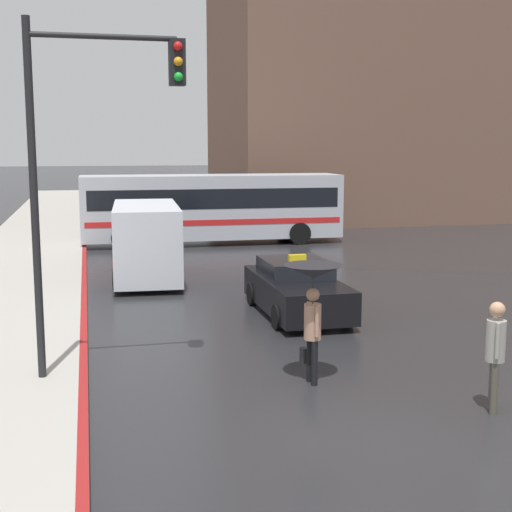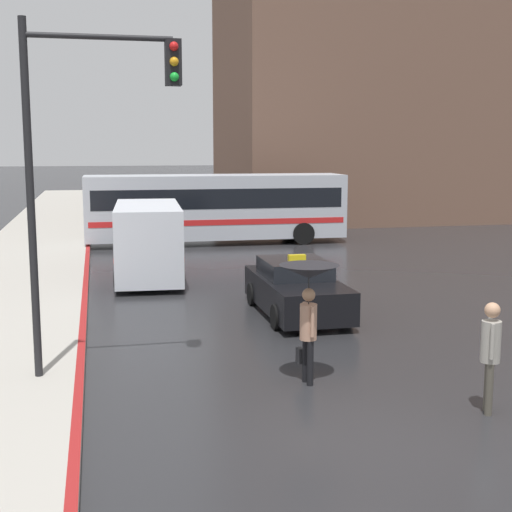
# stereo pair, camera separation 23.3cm
# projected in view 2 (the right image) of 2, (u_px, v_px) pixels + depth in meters

# --- Properties ---
(ground_plane) EXTENTS (300.00, 300.00, 0.00)m
(ground_plane) POSITION_uv_depth(u_px,v_px,m) (363.00, 440.00, 10.46)
(ground_plane) COLOR #262628
(taxi) EXTENTS (1.91, 4.32, 1.56)m
(taxi) POSITION_uv_depth(u_px,v_px,m) (296.00, 289.00, 18.18)
(taxi) COLOR black
(taxi) RESTS_ON ground_plane
(ambulance_van) EXTENTS (2.33, 5.34, 2.43)m
(ambulance_van) POSITION_uv_depth(u_px,v_px,m) (148.00, 238.00, 22.83)
(ambulance_van) COLOR silver
(ambulance_van) RESTS_ON ground_plane
(city_bus) EXTENTS (11.37, 2.82, 3.02)m
(city_bus) POSITION_uv_depth(u_px,v_px,m) (216.00, 205.00, 31.42)
(city_bus) COLOR #B2B7C1
(city_bus) RESTS_ON ground_plane
(pedestrian_with_umbrella) EXTENTS (1.07, 1.07, 2.19)m
(pedestrian_with_umbrella) POSITION_uv_depth(u_px,v_px,m) (309.00, 288.00, 12.70)
(pedestrian_with_umbrella) COLOR black
(pedestrian_with_umbrella) RESTS_ON ground_plane
(pedestrian_man) EXTENTS (0.41, 0.45, 1.83)m
(pedestrian_man) POSITION_uv_depth(u_px,v_px,m) (491.00, 347.00, 11.37)
(pedestrian_man) COLOR #4C473D
(pedestrian_man) RESTS_ON ground_plane
(traffic_light) EXTENTS (2.74, 0.38, 6.44)m
(traffic_light) POSITION_uv_depth(u_px,v_px,m) (86.00, 141.00, 12.46)
(traffic_light) COLOR black
(traffic_light) RESTS_ON ground_plane
(building_tower_far) EXTENTS (15.68, 11.88, 30.60)m
(building_tower_far) POSITION_uv_depth(u_px,v_px,m) (445.00, 17.00, 61.33)
(building_tower_far) COLOR brown
(building_tower_far) RESTS_ON ground_plane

